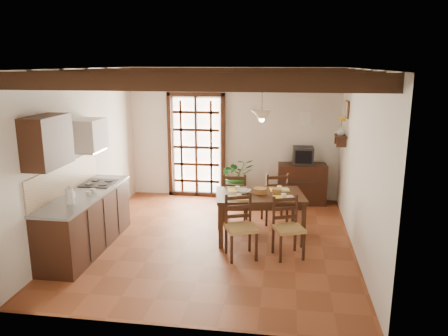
% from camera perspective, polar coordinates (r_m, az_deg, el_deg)
% --- Properties ---
extents(ground_plane, '(5.00, 5.00, 0.00)m').
position_cam_1_polar(ground_plane, '(7.40, -1.22, -9.40)').
color(ground_plane, brown).
extents(room_shell, '(4.52, 5.02, 2.81)m').
position_cam_1_polar(room_shell, '(6.89, -1.30, 4.64)').
color(room_shell, silver).
rests_on(room_shell, ground_plane).
extents(ceiling_beams, '(4.50, 4.34, 0.20)m').
position_cam_1_polar(ceiling_beams, '(6.81, -1.34, 11.92)').
color(ceiling_beams, black).
rests_on(ceiling_beams, room_shell).
extents(french_door, '(1.26, 0.11, 2.32)m').
position_cam_1_polar(french_door, '(9.52, -3.62, 3.20)').
color(french_door, white).
rests_on(french_door, ground_plane).
extents(kitchen_counter, '(0.64, 2.25, 1.38)m').
position_cam_1_polar(kitchen_counter, '(7.26, -17.56, -6.49)').
color(kitchen_counter, black).
rests_on(kitchen_counter, ground_plane).
extents(upper_cabinet, '(0.35, 0.80, 0.70)m').
position_cam_1_polar(upper_cabinet, '(6.38, -22.10, 3.22)').
color(upper_cabinet, black).
rests_on(upper_cabinet, room_shell).
extents(range_hood, '(0.38, 0.60, 0.54)m').
position_cam_1_polar(range_hood, '(7.47, -17.10, 4.11)').
color(range_hood, white).
rests_on(range_hood, room_shell).
extents(counter_items, '(0.50, 1.43, 0.25)m').
position_cam_1_polar(counter_items, '(7.19, -17.53, -2.62)').
color(counter_items, black).
rests_on(counter_items, kitchen_counter).
extents(dining_table, '(1.57, 1.15, 0.78)m').
position_cam_1_polar(dining_table, '(7.28, 4.69, -4.11)').
color(dining_table, '#351F11').
rests_on(dining_table, ground_plane).
extents(chair_near_left, '(0.56, 0.55, 0.96)m').
position_cam_1_polar(chair_near_left, '(6.69, 2.20, -9.16)').
color(chair_near_left, '#A68147').
rests_on(chair_near_left, ground_plane).
extents(chair_near_right, '(0.54, 0.53, 0.92)m').
position_cam_1_polar(chair_near_right, '(6.78, 8.33, -9.10)').
color(chair_near_right, '#A68147').
rests_on(chair_near_right, ground_plane).
extents(chair_far_left, '(0.45, 0.43, 0.97)m').
position_cam_1_polar(chair_far_left, '(8.06, 1.50, -5.11)').
color(chair_far_left, '#A68147').
rests_on(chair_far_left, ground_plane).
extents(chair_far_right, '(0.55, 0.53, 0.96)m').
position_cam_1_polar(chair_far_right, '(8.14, 6.61, -5.04)').
color(chair_far_right, '#A68147').
rests_on(chair_far_right, ground_plane).
extents(table_setting, '(1.05, 0.70, 0.10)m').
position_cam_1_polar(table_setting, '(7.24, 4.71, -2.94)').
color(table_setting, yellow).
rests_on(table_setting, dining_table).
extents(table_bowl, '(0.26, 0.26, 0.05)m').
position_cam_1_polar(table_bowl, '(7.27, 2.65, -3.06)').
color(table_bowl, white).
rests_on(table_bowl, dining_table).
extents(sideboard, '(1.02, 0.51, 0.84)m').
position_cam_1_polar(sideboard, '(9.28, 10.13, -2.04)').
color(sideboard, black).
rests_on(sideboard, ground_plane).
extents(crt_tv, '(0.42, 0.39, 0.35)m').
position_cam_1_polar(crt_tv, '(9.13, 10.29, 1.64)').
color(crt_tv, black).
rests_on(crt_tv, sideboard).
extents(fuse_box, '(0.25, 0.03, 0.32)m').
position_cam_1_polar(fuse_box, '(9.27, 10.51, 6.31)').
color(fuse_box, white).
rests_on(fuse_box, room_shell).
extents(plant_pot, '(0.35, 0.35, 0.21)m').
position_cam_1_polar(plant_pot, '(9.39, 1.69, -3.63)').
color(plant_pot, maroon).
rests_on(plant_pot, ground_plane).
extents(potted_plant, '(2.23, 2.10, 1.97)m').
position_cam_1_polar(potted_plant, '(9.26, 1.71, -0.91)').
color(potted_plant, '#144C19').
rests_on(potted_plant, ground_plane).
extents(wall_shelf, '(0.20, 0.42, 0.20)m').
position_cam_1_polar(wall_shelf, '(8.49, 14.98, 3.79)').
color(wall_shelf, black).
rests_on(wall_shelf, room_shell).
extents(shelf_vase, '(0.15, 0.15, 0.15)m').
position_cam_1_polar(shelf_vase, '(8.47, 15.04, 4.72)').
color(shelf_vase, '#B2BFB2').
rests_on(shelf_vase, wall_shelf).
extents(shelf_flowers, '(0.14, 0.14, 0.36)m').
position_cam_1_polar(shelf_flowers, '(8.44, 15.13, 6.11)').
color(shelf_flowers, yellow).
rests_on(shelf_flowers, shelf_vase).
extents(framed_picture, '(0.03, 0.32, 0.32)m').
position_cam_1_polar(framed_picture, '(8.43, 15.77, 7.38)').
color(framed_picture, brown).
rests_on(framed_picture, room_shell).
extents(pendant_lamp, '(0.36, 0.36, 0.84)m').
position_cam_1_polar(pendant_lamp, '(7.09, 4.96, 6.98)').
color(pendant_lamp, black).
rests_on(pendant_lamp, room_shell).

